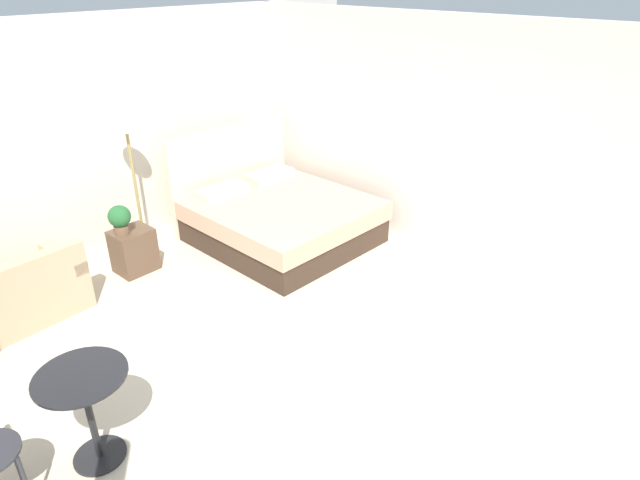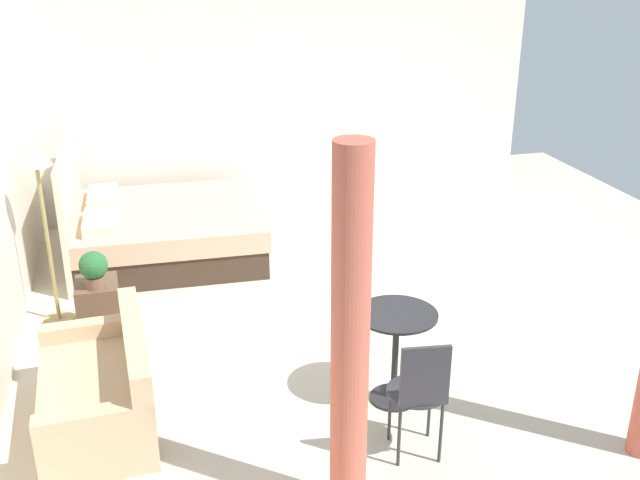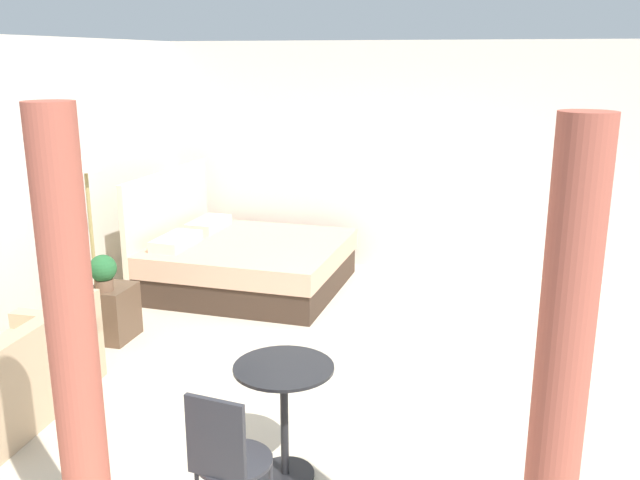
{
  "view_description": "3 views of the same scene",
  "coord_description": "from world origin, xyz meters",
  "px_view_note": "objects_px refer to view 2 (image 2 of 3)",
  "views": [
    {
      "loc": [
        -2.68,
        -2.84,
        3.18
      ],
      "look_at": [
        0.6,
        0.07,
        0.96
      ],
      "focal_mm": 30.52,
      "sensor_mm": 36.0,
      "label": 1
    },
    {
      "loc": [
        -6.21,
        2.02,
        3.34
      ],
      "look_at": [
        0.03,
        0.36,
        0.69
      ],
      "focal_mm": 41.54,
      "sensor_mm": 36.0,
      "label": 2
    },
    {
      "loc": [
        -5.23,
        -0.96,
        2.57
      ],
      "look_at": [
        0.78,
        0.62,
        0.88
      ],
      "focal_mm": 38.28,
      "sensor_mm": 36.0,
      "label": 3
    }
  ],
  "objects_px": {
    "nightstand": "(99,308)",
    "cafe_chair_near_window": "(420,388)",
    "potted_plant": "(94,268)",
    "balcony_table": "(396,340)",
    "couch": "(101,392)",
    "floor_lamp": "(39,183)",
    "bed": "(162,229)"
  },
  "relations": [
    {
      "from": "nightstand",
      "to": "cafe_chair_near_window",
      "type": "height_order",
      "value": "cafe_chair_near_window"
    },
    {
      "from": "nightstand",
      "to": "cafe_chair_near_window",
      "type": "xyz_separation_m",
      "value": [
        -2.37,
        -2.12,
        0.31
      ]
    },
    {
      "from": "cafe_chair_near_window",
      "to": "bed",
      "type": "bearing_deg",
      "value": 19.69
    },
    {
      "from": "couch",
      "to": "balcony_table",
      "type": "relative_size",
      "value": 1.87
    },
    {
      "from": "nightstand",
      "to": "floor_lamp",
      "type": "height_order",
      "value": "floor_lamp"
    },
    {
      "from": "bed",
      "to": "floor_lamp",
      "type": "xyz_separation_m",
      "value": [
        -1.32,
        1.06,
        1.04
      ]
    },
    {
      "from": "nightstand",
      "to": "floor_lamp",
      "type": "bearing_deg",
      "value": 47.13
    },
    {
      "from": "bed",
      "to": "balcony_table",
      "type": "bearing_deg",
      "value": -155.24
    },
    {
      "from": "bed",
      "to": "floor_lamp",
      "type": "distance_m",
      "value": 1.98
    },
    {
      "from": "potted_plant",
      "to": "floor_lamp",
      "type": "bearing_deg",
      "value": 40.47
    },
    {
      "from": "balcony_table",
      "to": "nightstand",
      "type": "bearing_deg",
      "value": 53.03
    },
    {
      "from": "floor_lamp",
      "to": "balcony_table",
      "type": "height_order",
      "value": "floor_lamp"
    },
    {
      "from": "couch",
      "to": "floor_lamp",
      "type": "xyz_separation_m",
      "value": [
        1.75,
        0.42,
        1.09
      ]
    },
    {
      "from": "bed",
      "to": "nightstand",
      "type": "relative_size",
      "value": 4.15
    },
    {
      "from": "couch",
      "to": "cafe_chair_near_window",
      "type": "xyz_separation_m",
      "value": [
        -0.98,
        -2.09,
        0.31
      ]
    },
    {
      "from": "bed",
      "to": "couch",
      "type": "distance_m",
      "value": 3.13
    },
    {
      "from": "couch",
      "to": "nightstand",
      "type": "xyz_separation_m",
      "value": [
        1.39,
        0.03,
        -0.01
      ]
    },
    {
      "from": "bed",
      "to": "couch",
      "type": "height_order",
      "value": "bed"
    },
    {
      "from": "bed",
      "to": "potted_plant",
      "type": "relative_size",
      "value": 6.33
    },
    {
      "from": "couch",
      "to": "nightstand",
      "type": "height_order",
      "value": "couch"
    },
    {
      "from": "balcony_table",
      "to": "couch",
      "type": "bearing_deg",
      "value": 82.86
    },
    {
      "from": "nightstand",
      "to": "balcony_table",
      "type": "xyz_separation_m",
      "value": [
        -1.66,
        -2.21,
        0.27
      ]
    },
    {
      "from": "nightstand",
      "to": "potted_plant",
      "type": "height_order",
      "value": "potted_plant"
    },
    {
      "from": "potted_plant",
      "to": "couch",
      "type": "bearing_deg",
      "value": -178.95
    },
    {
      "from": "floor_lamp",
      "to": "cafe_chair_near_window",
      "type": "height_order",
      "value": "floor_lamp"
    },
    {
      "from": "bed",
      "to": "balcony_table",
      "type": "relative_size",
      "value": 2.8
    },
    {
      "from": "couch",
      "to": "cafe_chair_near_window",
      "type": "bearing_deg",
      "value": -115.22
    },
    {
      "from": "bed",
      "to": "cafe_chair_near_window",
      "type": "height_order",
      "value": "bed"
    },
    {
      "from": "balcony_table",
      "to": "cafe_chair_near_window",
      "type": "relative_size",
      "value": 0.81
    },
    {
      "from": "potted_plant",
      "to": "balcony_table",
      "type": "bearing_deg",
      "value": -125.33
    },
    {
      "from": "couch",
      "to": "cafe_chair_near_window",
      "type": "height_order",
      "value": "cafe_chair_near_window"
    },
    {
      "from": "bed",
      "to": "cafe_chair_near_window",
      "type": "relative_size",
      "value": 2.26
    }
  ]
}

